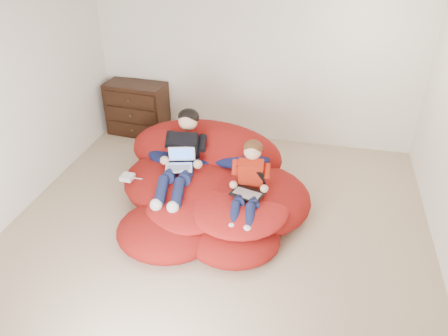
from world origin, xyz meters
TOP-DOWN VIEW (x-y plane):
  - room_shell at (0.00, 0.00)m, footprint 5.10×5.10m
  - dresser at (-1.90, 2.24)m, footprint 1.01×0.59m
  - beanbag_pile at (-0.22, 0.55)m, footprint 2.55×2.40m
  - cream_pillow at (-0.76, 1.33)m, footprint 0.47×0.30m
  - older_boy at (-0.56, 0.52)m, footprint 0.41×1.24m
  - younger_boy at (0.34, 0.20)m, footprint 0.33×0.94m
  - laptop_white at (-0.56, 0.42)m, footprint 0.37×0.37m
  - laptop_black at (0.34, 0.20)m, footprint 0.42×0.46m
  - power_adapter at (-1.21, 0.26)m, footprint 0.16×0.16m

SIDE VIEW (x-z plane):
  - room_shell at x=0.00m, z-range -1.17..1.60m
  - beanbag_pile at x=-0.22m, z-range -0.21..0.75m
  - power_adapter at x=-1.21m, z-range 0.39..0.45m
  - dresser at x=-1.90m, z-range 0.00..0.87m
  - laptop_black at x=0.34m, z-range 0.44..0.69m
  - cream_pillow at x=-0.76m, z-range 0.47..0.77m
  - laptop_white at x=-0.56m, z-range 0.52..0.76m
  - younger_boy at x=0.34m, z-range 0.27..1.01m
  - older_boy at x=-0.56m, z-range 0.31..1.13m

